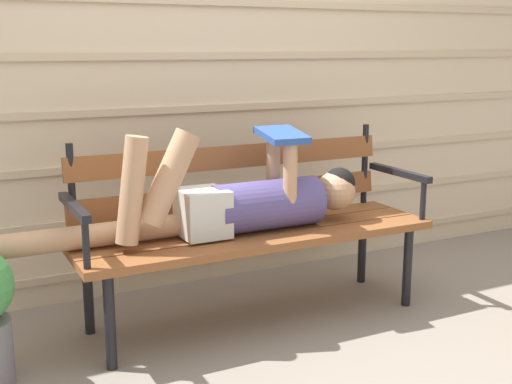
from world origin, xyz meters
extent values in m
plane|color=gray|center=(0.00, 0.00, 0.00)|extent=(12.00, 12.00, 0.00)
cube|color=beige|center=(0.00, 0.81, 1.07)|extent=(5.11, 0.06, 2.14)
cube|color=#C1AD8E|center=(0.00, 0.77, 0.13)|extent=(5.11, 0.02, 0.04)
cube|color=#C1AD8E|center=(0.00, 0.77, 0.40)|extent=(5.11, 0.02, 0.04)
cube|color=#C1AD8E|center=(0.00, 0.77, 0.67)|extent=(5.11, 0.02, 0.04)
cube|color=#C1AD8E|center=(0.00, 0.77, 0.94)|extent=(5.11, 0.02, 0.04)
cube|color=#C1AD8E|center=(0.00, 0.77, 1.20)|extent=(5.11, 0.02, 0.04)
cube|color=#C1AD8E|center=(0.00, 0.77, 1.47)|extent=(5.11, 0.02, 0.04)
cube|color=brown|center=(0.00, 0.01, 0.41)|extent=(1.67, 0.15, 0.04)
cube|color=brown|center=(0.00, 0.17, 0.41)|extent=(1.67, 0.15, 0.04)
cube|color=brown|center=(0.00, 0.33, 0.41)|extent=(1.67, 0.15, 0.04)
cube|color=brown|center=(0.00, 0.41, 0.54)|extent=(1.60, 0.05, 0.11)
cube|color=brown|center=(0.00, 0.41, 0.74)|extent=(1.60, 0.05, 0.11)
cylinder|color=black|center=(-0.77, 0.41, 0.64)|extent=(0.03, 0.03, 0.42)
cylinder|color=black|center=(0.77, 0.41, 0.64)|extent=(0.03, 0.03, 0.42)
cylinder|color=black|center=(-0.74, -0.01, 0.20)|extent=(0.04, 0.04, 0.39)
cylinder|color=black|center=(0.74, -0.01, 0.20)|extent=(0.04, 0.04, 0.39)
cylinder|color=black|center=(-0.74, 0.36, 0.20)|extent=(0.04, 0.04, 0.39)
cylinder|color=black|center=(0.74, 0.36, 0.20)|extent=(0.04, 0.04, 0.39)
cube|color=black|center=(-0.81, 0.17, 0.63)|extent=(0.04, 0.46, 0.03)
cylinder|color=black|center=(-0.81, -0.01, 0.53)|extent=(0.03, 0.03, 0.20)
cube|color=black|center=(0.81, 0.17, 0.63)|extent=(0.04, 0.46, 0.03)
cylinder|color=black|center=(0.81, -0.01, 0.53)|extent=(0.03, 0.03, 0.20)
cylinder|color=#514784|center=(0.05, 0.17, 0.54)|extent=(0.51, 0.23, 0.23)
cube|color=silver|center=(-0.26, 0.17, 0.54)|extent=(0.20, 0.22, 0.21)
sphere|color=tan|center=(0.43, 0.17, 0.57)|extent=(0.19, 0.19, 0.19)
sphere|color=black|center=(0.45, 0.17, 0.61)|extent=(0.16, 0.16, 0.16)
cylinder|color=tan|center=(-0.43, 0.11, 0.72)|extent=(0.28, 0.11, 0.41)
cylinder|color=tan|center=(-0.59, 0.11, 0.69)|extent=(0.15, 0.09, 0.45)
cylinder|color=tan|center=(-0.74, 0.23, 0.48)|extent=(0.80, 0.10, 0.10)
cylinder|color=tan|center=(0.13, 0.09, 0.69)|extent=(0.06, 0.06, 0.30)
cylinder|color=tan|center=(0.13, 0.25, 0.69)|extent=(0.06, 0.06, 0.30)
cube|color=#284C9E|center=(0.13, 0.17, 0.86)|extent=(0.20, 0.26, 0.06)
camera|label=1|loc=(-1.31, -2.43, 1.25)|focal=46.54mm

